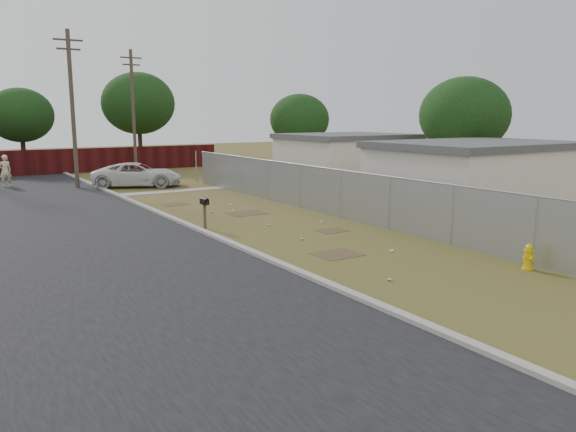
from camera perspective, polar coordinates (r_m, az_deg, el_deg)
ground at (r=21.86m, az=-1.22°, el=-0.94°), size 120.00×120.00×0.00m
street at (r=27.09m, az=-22.76°, el=0.47°), size 15.10×60.00×0.12m
chainlink_fence at (r=24.27m, az=3.83°, el=2.07°), size 0.10×27.06×2.02m
privacy_fence at (r=43.79m, az=-25.68°, el=4.85°), size 30.00×0.12×1.80m
utility_poles at (r=39.73m, az=-21.95°, el=10.17°), size 12.60×8.24×9.00m
houses at (r=30.01m, az=11.68°, el=4.91°), size 9.30×17.24×3.10m
horizon_trees at (r=43.58m, az=-16.75°, el=10.32°), size 33.32×31.94×7.78m
fire_hydrant at (r=16.93m, az=23.24°, el=-3.87°), size 0.36×0.37×0.75m
mailbox at (r=21.30m, az=-8.49°, el=1.21°), size 0.19×0.51×1.18m
pickup_truck at (r=34.74m, az=-15.04°, el=4.07°), size 5.71×4.37×1.44m
pedestrian at (r=37.51m, az=-26.80°, el=4.12°), size 0.77×0.57×1.91m
scattered_litter at (r=21.43m, az=-0.54°, el=-1.06°), size 3.31×13.40×0.07m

